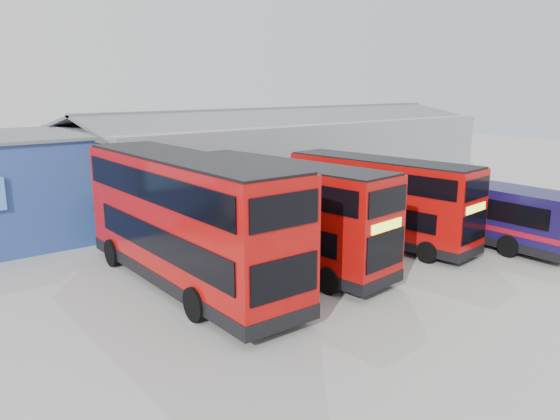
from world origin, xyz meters
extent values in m
plane|color=gray|center=(0.00, 0.00, 0.00)|extent=(120.00, 120.00, 0.00)
cube|color=gray|center=(8.00, 20.00, 2.50)|extent=(30.00, 12.00, 5.00)
cube|color=#585D62|center=(8.00, 17.20, 5.25)|extent=(30.50, 6.33, 1.29)
cube|color=#585D62|center=(8.00, 22.80, 5.25)|extent=(30.50, 6.33, 1.29)
cube|color=#A60B09|center=(-7.57, 6.49, 2.64)|extent=(2.94, 11.70, 4.50)
cube|color=black|center=(-7.57, 6.49, 0.61)|extent=(2.98, 11.74, 0.50)
cube|color=black|center=(-6.17, 6.03, 2.11)|extent=(0.19, 9.88, 1.05)
cube|color=black|center=(-8.99, 6.06, 2.11)|extent=(0.19, 9.88, 1.05)
cube|color=black|center=(-6.16, 6.47, 4.00)|extent=(0.21, 10.99, 1.05)
cube|color=black|center=(-8.98, 6.51, 4.00)|extent=(0.21, 10.99, 1.05)
cube|color=black|center=(-7.49, 12.34, 2.00)|extent=(2.50, 0.09, 1.50)
cube|color=black|center=(-7.49, 12.34, 4.00)|extent=(2.50, 0.09, 1.05)
cube|color=#C7EC31|center=(-7.49, 12.35, 3.00)|extent=(2.00, 0.07, 0.39)
cube|color=black|center=(-7.65, 0.64, 2.00)|extent=(2.44, 0.09, 1.22)
cube|color=black|center=(-7.65, 0.64, 4.00)|extent=(2.44, 0.09, 1.00)
cube|color=black|center=(-7.57, 6.49, 4.91)|extent=(2.77, 11.53, 0.11)
cylinder|color=black|center=(-6.18, 10.52, 0.58)|extent=(0.37, 1.16, 1.15)
cylinder|color=black|center=(-8.85, 10.56, 0.58)|extent=(0.37, 1.16, 1.15)
cylinder|color=black|center=(-6.28, 3.53, 0.58)|extent=(0.37, 1.16, 1.15)
cylinder|color=black|center=(-8.94, 3.57, 0.58)|extent=(0.37, 1.16, 1.15)
cube|color=#A60B09|center=(-3.17, 6.25, 2.32)|extent=(3.46, 10.47, 3.96)
cube|color=black|center=(-3.17, 6.25, 0.54)|extent=(3.50, 10.51, 0.44)
cube|color=black|center=(-4.45, 6.52, 1.86)|extent=(0.92, 8.67, 0.93)
cube|color=black|center=(-1.97, 6.76, 1.86)|extent=(0.92, 8.67, 0.93)
cube|color=black|center=(-4.41, 6.13, 3.52)|extent=(1.01, 9.64, 0.93)
cube|color=black|center=(-1.93, 6.37, 3.52)|extent=(1.01, 9.64, 0.93)
cube|color=black|center=(-2.66, 1.12, 1.76)|extent=(2.20, 0.27, 1.32)
cube|color=black|center=(-2.66, 1.12, 3.52)|extent=(2.20, 0.27, 0.93)
cube|color=#C7EC31|center=(-2.66, 1.11, 2.64)|extent=(1.76, 0.21, 0.34)
cube|color=black|center=(-3.68, 11.38, 1.76)|extent=(2.15, 0.26, 1.08)
cube|color=black|center=(-3.68, 11.38, 3.52)|extent=(2.15, 0.26, 0.88)
cube|color=black|center=(-3.17, 6.25, 4.33)|extent=(3.30, 10.31, 0.10)
cylinder|color=black|center=(-3.98, 2.58, 0.51)|extent=(0.41, 1.04, 1.02)
cylinder|color=black|center=(-1.65, 2.81, 0.51)|extent=(0.41, 1.04, 1.02)
cylinder|color=black|center=(-4.60, 8.71, 0.51)|extent=(0.41, 1.04, 1.02)
cylinder|color=black|center=(-2.26, 8.95, 0.51)|extent=(0.41, 1.04, 1.02)
cube|color=#A60B09|center=(2.51, 5.94, 2.17)|extent=(3.28, 9.76, 3.69)
cube|color=black|center=(2.51, 5.94, 0.50)|extent=(3.32, 9.80, 0.41)
cube|color=black|center=(1.32, 6.18, 1.73)|extent=(0.91, 8.07, 0.87)
cube|color=black|center=(3.63, 6.43, 1.73)|extent=(0.91, 8.07, 0.87)
cube|color=black|center=(1.36, 5.82, 3.28)|extent=(1.00, 8.98, 0.87)
cube|color=black|center=(3.67, 6.07, 3.28)|extent=(1.00, 8.98, 0.87)
cube|color=black|center=(3.02, 1.17, 1.64)|extent=(2.04, 0.26, 1.23)
cube|color=black|center=(3.02, 1.17, 3.28)|extent=(2.04, 0.26, 0.87)
cube|color=#C7EC31|center=(3.02, 1.16, 2.46)|extent=(1.64, 0.21, 0.32)
cube|color=black|center=(2.01, 10.72, 1.64)|extent=(2.00, 0.26, 1.00)
cube|color=black|center=(2.01, 10.72, 3.28)|extent=(2.00, 0.26, 0.82)
cube|color=black|center=(2.51, 5.94, 4.03)|extent=(3.13, 9.61, 0.09)
cylinder|color=black|center=(1.78, 2.52, 0.47)|extent=(0.39, 0.97, 0.95)
cylinder|color=black|center=(3.95, 2.75, 0.47)|extent=(0.39, 0.97, 0.95)
cylinder|color=black|center=(1.17, 8.23, 0.47)|extent=(0.39, 0.97, 0.95)
cylinder|color=black|center=(3.35, 8.46, 0.47)|extent=(0.39, 0.97, 0.95)
cube|color=#0F0E3E|center=(6.51, 3.68, 1.59)|extent=(2.75, 10.54, 2.52)
cube|color=black|center=(6.51, 3.68, 0.50)|extent=(2.79, 10.58, 0.38)
cube|color=maroon|center=(6.51, 3.68, 1.14)|extent=(2.78, 10.57, 0.24)
cube|color=black|center=(7.71, 3.35, 2.00)|extent=(0.36, 8.74, 0.90)
cube|color=black|center=(5.30, 3.44, 2.00)|extent=(0.36, 8.74, 0.90)
cube|color=black|center=(6.70, 8.92, 1.76)|extent=(2.14, 0.12, 1.24)
cylinder|color=black|center=(7.79, 7.34, 0.49)|extent=(0.34, 1.00, 0.99)
cylinder|color=black|center=(5.51, 7.42, 0.49)|extent=(0.34, 1.00, 0.99)
cylinder|color=black|center=(7.55, 0.69, 0.49)|extent=(0.34, 1.00, 0.99)
cylinder|color=black|center=(5.27, 0.77, 0.49)|extent=(0.34, 1.00, 0.99)
camera|label=1|loc=(-17.11, -10.89, 7.46)|focal=35.00mm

